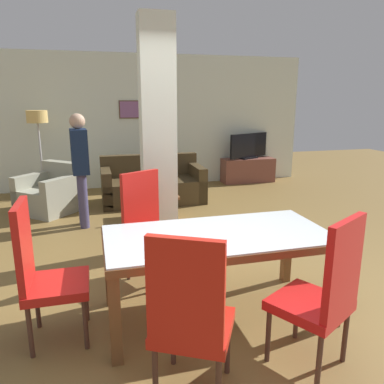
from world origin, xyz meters
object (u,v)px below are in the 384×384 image
object	(u,v)px
dining_chair_near_left	(190,315)
tv_stand	(248,170)
armchair	(52,195)
coffee_table	(155,206)
floor_lamp	(38,124)
dining_chair_far_left	(148,224)
standing_person	(80,163)
tv_screen	(249,146)
dining_chair_head_left	(43,270)
dining_table	(218,249)
sofa	(152,186)
bottle	(149,189)
dining_chair_near_right	(324,291)

from	to	relation	value
dining_chair_near_left	tv_stand	size ratio (longest dim) A/B	0.95
armchair	coffee_table	size ratio (longest dim) A/B	1.75
floor_lamp	dining_chair_far_left	bearing A→B (deg)	-69.11
dining_chair_near_left	standing_person	bearing A→B (deg)	128.98
armchair	tv_screen	bearing A→B (deg)	-120.49
dining_chair_far_left	coffee_table	bearing A→B (deg)	-129.92
dining_chair_head_left	coffee_table	world-z (taller)	dining_chair_head_left
dining_table	sofa	xyz separation A→B (m)	(0.05, 3.80, -0.32)
dining_chair_far_left	dining_chair_near_left	world-z (taller)	same
dining_chair_far_left	armchair	world-z (taller)	dining_chair_far_left
bottle	tv_screen	size ratio (longest dim) A/B	0.28
dining_table	tv_stand	xyz separation A→B (m)	(2.36, 4.87, -0.33)
dining_table	dining_chair_far_left	world-z (taller)	dining_chair_far_left
sofa	floor_lamp	size ratio (longest dim) A/B	1.11
dining_chair_near_right	tv_stand	world-z (taller)	dining_chair_near_right
tv_screen	floor_lamp	xyz separation A→B (m)	(-4.25, -0.30, 0.57)
tv_stand	sofa	bearing A→B (deg)	-155.30
dining_chair_head_left	floor_lamp	distance (m)	4.67
tv_stand	armchair	bearing A→B (deg)	-162.65
dining_chair_head_left	dining_chair_near_right	bearing A→B (deg)	66.06
dining_chair_head_left	coffee_table	size ratio (longest dim) A/B	1.65
dining_chair_far_left	dining_chair_head_left	world-z (taller)	same
coffee_table	tv_screen	xyz separation A→B (m)	(2.43, 2.07, 0.60)
dining_chair_near_left	coffee_table	world-z (taller)	dining_chair_near_left
dining_chair_far_left	tv_screen	bearing A→B (deg)	-153.58
bottle	sofa	bearing A→B (deg)	78.97
armchair	tv_stand	bearing A→B (deg)	-120.49
dining_chair_near_right	floor_lamp	size ratio (longest dim) A/B	0.69
tv_stand	tv_screen	size ratio (longest dim) A/B	1.15
armchair	tv_screen	size ratio (longest dim) A/B	1.16
armchair	standing_person	world-z (taller)	standing_person
dining_chair_near_left	sofa	distance (m)	4.70
bottle	standing_person	xyz separation A→B (m)	(-0.97, -0.00, 0.44)
dining_chair_far_left	bottle	world-z (taller)	dining_chair_far_left
tv_screen	dining_chair_near_right	bearing A→B (deg)	48.46
dining_table	dining_chair_near_right	distance (m)	0.93
bottle	tv_screen	bearing A→B (deg)	40.58
floor_lamp	standing_person	distance (m)	2.06
dining_chair_near_left	armchair	bearing A→B (deg)	133.16
sofa	tv_screen	xyz separation A→B (m)	(2.31, 1.06, 0.52)
dining_table	coffee_table	size ratio (longest dim) A/B	2.76
dining_chair_head_left	coffee_table	bearing A→B (deg)	155.11
dining_chair_head_left	tv_stand	bearing A→B (deg)	142.57
coffee_table	tv_stand	distance (m)	3.20
dining_chair_head_left	floor_lamp	world-z (taller)	floor_lamp
dining_chair_near_right	dining_chair_far_left	bearing A→B (deg)	89.41
dining_chair_head_left	tv_stand	distance (m)	6.14
tv_screen	floor_lamp	world-z (taller)	floor_lamp
armchair	tv_screen	xyz separation A→B (m)	(4.01, 1.25, 0.52)
dining_chair_near_right	tv_screen	distance (m)	5.99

